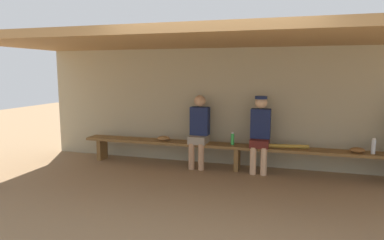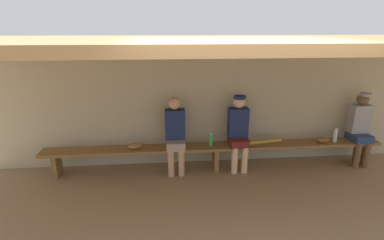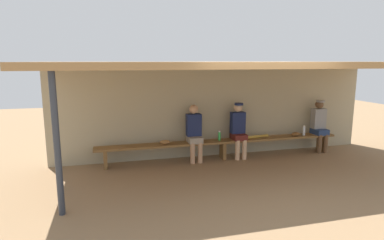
{
  "view_description": "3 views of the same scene",
  "coord_description": "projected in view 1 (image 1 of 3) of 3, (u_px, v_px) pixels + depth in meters",
  "views": [
    {
      "loc": [
        0.91,
        -4.41,
        1.77
      ],
      "look_at": [
        -0.73,
        1.15,
        0.94
      ],
      "focal_mm": 31.86,
      "sensor_mm": 36.0,
      "label": 1
    },
    {
      "loc": [
        -0.86,
        -3.15,
        2.45
      ],
      "look_at": [
        -0.47,
        1.09,
        1.09
      ],
      "focal_mm": 27.21,
      "sensor_mm": 36.0,
      "label": 2
    },
    {
      "loc": [
        -2.63,
        -5.53,
        2.33
      ],
      "look_at": [
        -0.87,
        1.19,
        1.06
      ],
      "focal_mm": 30.06,
      "sensor_mm": 36.0,
      "label": 3
    }
  ],
  "objects": [
    {
      "name": "ground_plane",
      "position": [
        219.0,
        201.0,
        4.69
      ],
      "size": [
        24.0,
        24.0,
        0.0
      ],
      "primitive_type": "plane",
      "color": "#8C6D4C"
    },
    {
      "name": "back_wall",
      "position": [
        242.0,
        107.0,
        6.43
      ],
      "size": [
        8.0,
        0.2,
        2.2
      ],
      "primitive_type": "cube",
      "color": "tan",
      "rests_on": "ground"
    },
    {
      "name": "dugout_roof",
      "position": [
        231.0,
        38.0,
        5.03
      ],
      "size": [
        8.0,
        2.8,
        0.12
      ],
      "primitive_type": "cube",
      "color": "#9E7547",
      "rests_on": "back_wall"
    },
    {
      "name": "bench",
      "position": [
        237.0,
        149.0,
        6.11
      ],
      "size": [
        6.0,
        0.36,
        0.46
      ],
      "color": "brown",
      "rests_on": "ground"
    },
    {
      "name": "player_near_post",
      "position": [
        199.0,
        128.0,
        6.26
      ],
      "size": [
        0.34,
        0.42,
        1.34
      ],
      "color": "gray",
      "rests_on": "ground"
    },
    {
      "name": "player_with_sunglasses",
      "position": [
        260.0,
        130.0,
        5.95
      ],
      "size": [
        0.34,
        0.42,
        1.34
      ],
      "color": "#591E19",
      "rests_on": "ground"
    },
    {
      "name": "water_bottle_clear",
      "position": [
        373.0,
        146.0,
        5.44
      ],
      "size": [
        0.07,
        0.07,
        0.25
      ],
      "color": "silver",
      "rests_on": "bench"
    },
    {
      "name": "water_bottle_orange",
      "position": [
        233.0,
        139.0,
        6.12
      ],
      "size": [
        0.06,
        0.06,
        0.23
      ],
      "color": "green",
      "rests_on": "bench"
    },
    {
      "name": "baseball_glove_dark_brown",
      "position": [
        357.0,
        150.0,
        5.51
      ],
      "size": [
        0.27,
        0.21,
        0.09
      ],
      "primitive_type": "ellipsoid",
      "rotation": [
        0.0,
        0.0,
        3.34
      ],
      "color": "brown",
      "rests_on": "bench"
    },
    {
      "name": "baseball_glove_worn",
      "position": [
        164.0,
        138.0,
        6.48
      ],
      "size": [
        0.25,
        0.18,
        0.09
      ],
      "primitive_type": "ellipsoid",
      "rotation": [
        0.0,
        0.0,
        0.06
      ],
      "color": "olive",
      "rests_on": "bench"
    },
    {
      "name": "baseball_bat",
      "position": [
        285.0,
        146.0,
        5.86
      ],
      "size": [
        0.78,
        0.18,
        0.07
      ],
      "primitive_type": "cylinder",
      "rotation": [
        0.0,
        1.57,
        0.14
      ],
      "color": "#B28C33",
      "rests_on": "bench"
    }
  ]
}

